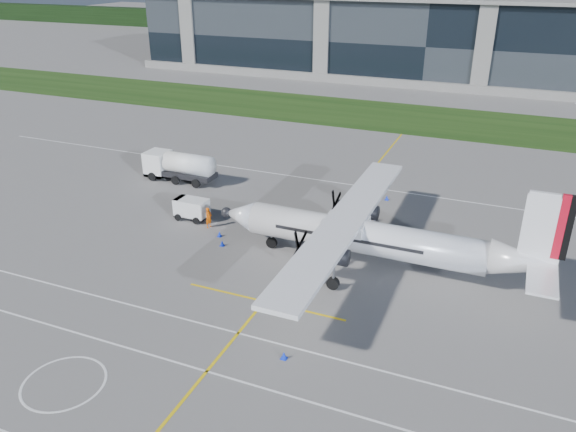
% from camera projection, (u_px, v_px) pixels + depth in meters
% --- Properties ---
extents(ground, '(400.00, 400.00, 0.00)m').
position_uv_depth(ground, '(382.00, 130.00, 79.14)').
color(ground, '#595654').
rests_on(ground, ground).
extents(grass_strip, '(400.00, 18.00, 0.04)m').
position_uv_depth(grass_strip, '(395.00, 117.00, 85.84)').
color(grass_strip, '#17320D').
rests_on(grass_strip, ground).
extents(terminal_building, '(120.00, 20.00, 15.00)m').
position_uv_depth(terminal_building, '(435.00, 40.00, 109.56)').
color(terminal_building, black).
rests_on(terminal_building, ground).
extents(tree_line, '(400.00, 6.00, 6.00)m').
position_uv_depth(tree_line, '(467.00, 31.00, 161.76)').
color(tree_line, black).
rests_on(tree_line, ground).
extents(yellow_taxiway_centerline, '(0.20, 70.00, 0.01)m').
position_uv_depth(yellow_taxiway_centerline, '(336.00, 215.00, 52.92)').
color(yellow_taxiway_centerline, yellow).
rests_on(yellow_taxiway_centerline, ground).
extents(white_lane_line, '(90.00, 0.15, 0.01)m').
position_uv_depth(white_lane_line, '(164.00, 359.00, 33.85)').
color(white_lane_line, white).
rests_on(white_lane_line, ground).
extents(turboprop_aircraft, '(26.14, 27.11, 8.13)m').
position_uv_depth(turboprop_aircraft, '(377.00, 221.00, 42.15)').
color(turboprop_aircraft, white).
rests_on(turboprop_aircraft, ground).
extents(fuel_tanker_truck, '(8.41, 2.73, 3.15)m').
position_uv_depth(fuel_tanker_truck, '(175.00, 166.00, 60.66)').
color(fuel_tanker_truck, white).
rests_on(fuel_tanker_truck, ground).
extents(baggage_tug, '(3.22, 1.93, 1.93)m').
position_uv_depth(baggage_tug, '(192.00, 209.00, 51.75)').
color(baggage_tug, white).
rests_on(baggage_tug, ground).
extents(ground_crew_person, '(0.82, 1.01, 2.17)m').
position_uv_depth(ground_crew_person, '(209.00, 216.00, 50.01)').
color(ground_crew_person, '#F25907').
rests_on(ground_crew_person, ground).
extents(safety_cone_portwing, '(0.36, 0.36, 0.50)m').
position_uv_depth(safety_cone_portwing, '(284.00, 355.00, 33.75)').
color(safety_cone_portwing, '#0C28D1').
rests_on(safety_cone_portwing, ground).
extents(safety_cone_stbdwing, '(0.36, 0.36, 0.50)m').
position_uv_depth(safety_cone_stbdwing, '(387.00, 198.00, 56.06)').
color(safety_cone_stbdwing, '#0C28D1').
rests_on(safety_cone_stbdwing, ground).
extents(safety_cone_nose_port, '(0.36, 0.36, 0.50)m').
position_uv_depth(safety_cone_nose_port, '(222.00, 243.00, 47.09)').
color(safety_cone_nose_port, '#0C28D1').
rests_on(safety_cone_nose_port, ground).
extents(safety_cone_fwd, '(0.36, 0.36, 0.50)m').
position_uv_depth(safety_cone_fwd, '(219.00, 234.00, 48.66)').
color(safety_cone_fwd, '#0C28D1').
rests_on(safety_cone_fwd, ground).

